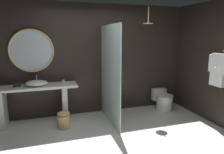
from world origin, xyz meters
TOP-DOWN VIEW (x-y plane):
  - ground_plane at (0.00, 0.00)m, footprint 5.76×5.76m
  - back_wall_panel at (0.00, 1.90)m, footprint 4.80×0.10m
  - side_wall_right at (2.35, 0.76)m, footprint 0.10×2.47m
  - vanity_counter at (-1.37, 1.58)m, footprint 1.81×0.49m
  - vessel_sink at (-1.31, 1.57)m, footprint 0.44×0.36m
  - tumbler_cup at (-0.75, 1.63)m, footprint 0.06×0.06m
  - tissue_box at (-1.68, 1.60)m, footprint 0.14×0.11m
  - round_wall_mirror at (-1.37, 1.81)m, footprint 0.93×0.04m
  - shower_glass_panel at (0.19, 1.17)m, footprint 0.02×1.36m
  - rain_shower_head at (1.16, 1.40)m, footprint 0.23×0.23m
  - hanging_bathrobe at (2.21, 0.32)m, footprint 0.20×0.51m
  - toilet at (1.71, 1.50)m, footprint 0.42×0.59m
  - waste_bin at (-0.81, 1.14)m, footprint 0.26×0.26m

SIDE VIEW (x-z plane):
  - ground_plane at x=0.00m, z-range 0.00..0.00m
  - waste_bin at x=-0.81m, z-range 0.00..0.35m
  - toilet at x=1.71m, z-range -0.01..0.48m
  - vanity_counter at x=-1.37m, z-range 0.14..0.97m
  - tissue_box at x=-1.68m, z-range 0.83..0.89m
  - tumbler_cup at x=-0.75m, z-range 0.83..0.91m
  - vessel_sink at x=-1.31m, z-range 0.79..0.99m
  - shower_glass_panel at x=0.19m, z-range 0.00..2.09m
  - hanging_bathrobe at x=2.21m, z-range 0.87..1.59m
  - back_wall_panel at x=0.00m, z-range 0.00..2.60m
  - side_wall_right at x=2.35m, z-range 0.00..2.60m
  - round_wall_mirror at x=-1.37m, z-range 1.08..2.02m
  - rain_shower_head at x=1.16m, z-range 1.98..2.35m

